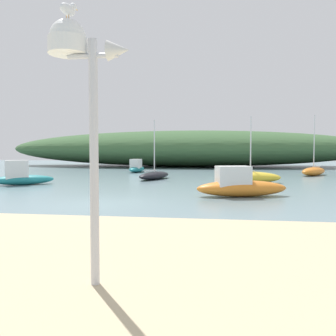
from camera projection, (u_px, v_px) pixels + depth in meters
name	position (u px, v px, depth m)	size (l,w,h in m)	color
ground_plane	(98.00, 204.00, 13.56)	(120.00, 120.00, 0.00)	gray
distant_hill	(187.00, 149.00, 46.63)	(48.20, 14.58, 4.69)	#3D6038
mast_structure	(77.00, 65.00, 4.73)	(1.11, 0.53, 3.59)	silver
seagull_on_radar	(68.00, 9.00, 4.73)	(0.19, 0.37, 0.25)	orange
motorboat_west_reach	(240.00, 185.00, 15.68)	(4.27, 2.24, 1.36)	orange
motorboat_near_shore	(21.00, 176.00, 21.04)	(3.50, 2.96, 1.48)	teal
motorboat_outer_mooring	(137.00, 168.00, 33.61)	(1.26, 3.52, 1.26)	teal
sailboat_centre_water	(250.00, 177.00, 22.62)	(3.92, 1.93, 4.24)	gold
sailboat_far_right	(154.00, 175.00, 25.23)	(2.28, 4.12, 4.25)	black
sailboat_off_point	(314.00, 171.00, 29.10)	(3.16, 3.80, 4.98)	orange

